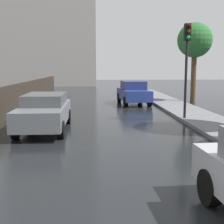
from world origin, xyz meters
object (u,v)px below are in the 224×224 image
(car_blue_mid_road, at_px, (133,92))
(street_tree_mid, at_px, (195,41))
(car_grey_near_kerb, at_px, (45,111))
(traffic_light, at_px, (187,53))

(car_blue_mid_road, height_order, street_tree_mid, street_tree_mid)
(car_grey_near_kerb, xyz_separation_m, street_tree_mid, (8.94, 9.25, 3.50))
(car_grey_near_kerb, bearing_deg, street_tree_mid, -134.10)
(car_blue_mid_road, xyz_separation_m, traffic_light, (1.54, -6.79, 2.31))
(car_grey_near_kerb, distance_m, street_tree_mid, 13.34)
(car_blue_mid_road, bearing_deg, street_tree_mid, 5.06)
(car_blue_mid_road, xyz_separation_m, street_tree_mid, (4.32, 0.69, 3.47))
(car_grey_near_kerb, height_order, traffic_light, traffic_light)
(car_blue_mid_road, relative_size, street_tree_mid, 0.76)
(street_tree_mid, bearing_deg, car_grey_near_kerb, -134.01)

